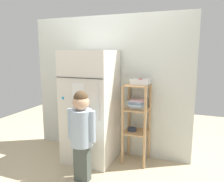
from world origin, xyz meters
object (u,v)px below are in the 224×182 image
child_standing (82,128)px  pantry_shelf_unit (136,113)px  refrigerator (91,106)px  fruit_bin (140,82)px

child_standing → pantry_shelf_unit: bearing=55.0°
child_standing → pantry_shelf_unit: (0.48, 0.68, 0.04)m
refrigerator → fruit_bin: bearing=14.1°
child_standing → fruit_bin: fruit_bin is taller
child_standing → fruit_bin: 1.00m
child_standing → pantry_shelf_unit: size_ratio=1.00×
refrigerator → child_standing: 0.57m
refrigerator → child_standing: size_ratio=1.41×
fruit_bin → refrigerator: bearing=-165.9°
child_standing → fruit_bin: size_ratio=4.30×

